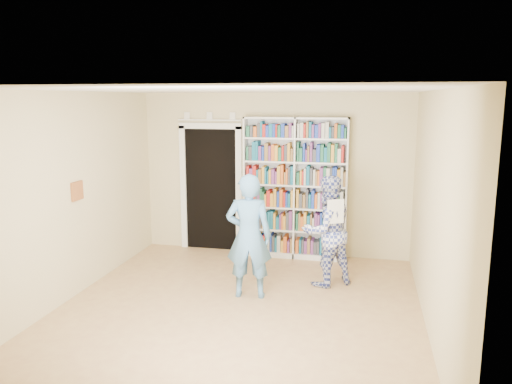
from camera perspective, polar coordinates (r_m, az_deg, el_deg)
floor at (r=6.38m, az=-2.20°, el=-13.48°), size 5.00×5.00×0.00m
ceiling at (r=5.82m, az=-2.39°, el=11.57°), size 5.00×5.00×0.00m
wall_back at (r=8.36m, az=2.07°, el=2.00°), size 4.50×0.00×4.50m
wall_left at (r=6.87m, az=-20.76°, el=-0.58°), size 0.00×5.00×5.00m
wall_right at (r=5.82m, az=19.70°, el=-2.46°), size 0.00×5.00×5.00m
bookshelf at (r=8.17m, az=4.51°, el=0.49°), size 1.68×0.32×2.31m
doorway at (r=8.63m, az=-5.17°, el=1.09°), size 1.10×0.08×2.43m
wall_art at (r=7.02m, az=-19.76°, el=0.12°), size 0.03×0.25×0.25m
man_blue at (r=6.56m, az=-0.82°, el=-5.07°), size 0.65×0.47×1.66m
man_plaid at (r=7.06m, az=8.10°, el=-4.42°), size 0.96×0.93×1.57m
paper_sheet at (r=6.77m, az=9.08°, el=-2.21°), size 0.22×0.11×0.33m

